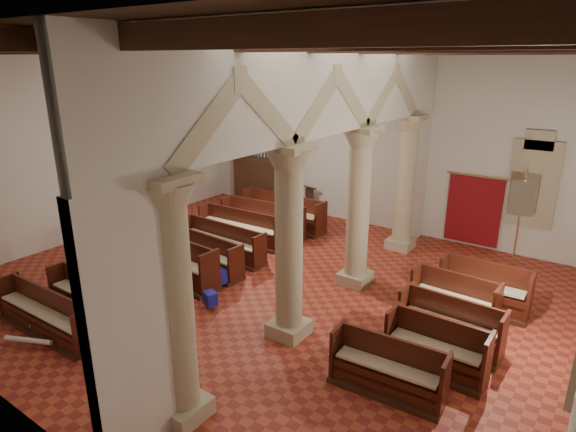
# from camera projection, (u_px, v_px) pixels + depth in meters

# --- Properties ---
(floor) EXTENTS (14.00, 14.00, 0.00)m
(floor) POSITION_uv_depth(u_px,v_px,m) (265.00, 286.00, 12.38)
(floor) COLOR #9A3921
(floor) RESTS_ON ground
(ceiling) EXTENTS (14.00, 14.00, 0.00)m
(ceiling) POSITION_uv_depth(u_px,v_px,m) (261.00, 38.00, 10.51)
(ceiling) COLOR #312010
(ceiling) RESTS_ON wall_back
(wall_back) EXTENTS (14.00, 0.02, 6.00)m
(wall_back) POSITION_uv_depth(u_px,v_px,m) (373.00, 139.00, 16.11)
(wall_back) COLOR beige
(wall_back) RESTS_ON floor
(wall_front) EXTENTS (14.00, 0.02, 6.00)m
(wall_front) POSITION_uv_depth(u_px,v_px,m) (2.00, 251.00, 6.79)
(wall_front) COLOR beige
(wall_front) RESTS_ON floor
(wall_left) EXTENTS (0.02, 12.00, 6.00)m
(wall_left) POSITION_uv_depth(u_px,v_px,m) (90.00, 144.00, 15.28)
(wall_left) COLOR beige
(wall_left) RESTS_ON floor
(ceiling_beams) EXTENTS (13.80, 11.80, 0.30)m
(ceiling_beams) POSITION_uv_depth(u_px,v_px,m) (261.00, 47.00, 10.57)
(ceiling_beams) COLOR #3B2112
(ceiling_beams) RESTS_ON wall_back
(arcade) EXTENTS (0.90, 11.90, 6.00)m
(arcade) POSITION_uv_depth(u_px,v_px,m) (329.00, 158.00, 10.29)
(arcade) COLOR tan
(arcade) RESTS_ON floor
(window_back) EXTENTS (1.00, 0.03, 2.20)m
(window_back) POSITION_uv_depth(u_px,v_px,m) (533.00, 184.00, 13.61)
(window_back) COLOR #306C5A
(window_back) RESTS_ON wall_back
(pipe_organ) EXTENTS (2.10, 0.85, 4.40)m
(pipe_organ) POSITION_uv_depth(u_px,v_px,m) (260.00, 172.00, 18.69)
(pipe_organ) COLOR #3B2112
(pipe_organ) RESTS_ON floor
(lectern) EXTENTS (0.56, 0.58, 1.24)m
(lectern) POSITION_uv_depth(u_px,v_px,m) (309.00, 203.00, 17.69)
(lectern) COLOR #342310
(lectern) RESTS_ON floor
(dossal_curtain) EXTENTS (1.80, 0.07, 2.17)m
(dossal_curtain) POSITION_uv_depth(u_px,v_px,m) (474.00, 210.00, 14.70)
(dossal_curtain) COLOR maroon
(dossal_curtain) RESTS_ON floor
(processional_banner) EXTENTS (0.62, 0.79, 2.72)m
(processional_banner) POSITION_uv_depth(u_px,v_px,m) (516.00, 240.00, 13.17)
(processional_banner) COLOR #3B2112
(processional_banner) RESTS_ON floor
(hymnal_box_a) EXTENTS (0.34, 0.32, 0.27)m
(hymnal_box_a) POSITION_uv_depth(u_px,v_px,m) (98.00, 352.00, 9.19)
(hymnal_box_a) COLOR #151691
(hymnal_box_a) RESTS_ON floor
(hymnal_box_b) EXTENTS (0.38, 0.35, 0.32)m
(hymnal_box_b) POSITION_uv_depth(u_px,v_px,m) (210.00, 298.00, 11.22)
(hymnal_box_b) COLOR navy
(hymnal_box_b) RESTS_ON floor
(hymnal_box_c) EXTENTS (0.42, 0.37, 0.36)m
(hymnal_box_c) POSITION_uv_depth(u_px,v_px,m) (219.00, 276.00, 12.31)
(hymnal_box_c) COLOR #161B98
(hymnal_box_c) RESTS_ON floor
(tube_heater_a) EXTENTS (0.98, 0.53, 0.10)m
(tube_heater_a) POSITION_uv_depth(u_px,v_px,m) (28.00, 340.00, 9.73)
(tube_heater_a) COLOR white
(tube_heater_a) RESTS_ON floor
(tube_heater_b) EXTENTS (0.96, 0.41, 0.10)m
(tube_heater_b) POSITION_uv_depth(u_px,v_px,m) (50.00, 329.00, 10.13)
(tube_heater_b) COLOR silver
(tube_heater_b) RESTS_ON floor
(nave_pew_0) EXTENTS (2.96, 0.69, 0.95)m
(nave_pew_0) POSITION_uv_depth(u_px,v_px,m) (46.00, 319.00, 10.22)
(nave_pew_0) COLOR #3B2112
(nave_pew_0) RESTS_ON floor
(nave_pew_1) EXTENTS (2.62, 0.67, 0.98)m
(nave_pew_1) POSITION_uv_depth(u_px,v_px,m) (92.00, 303.00, 10.85)
(nave_pew_1) COLOR #3B2112
(nave_pew_1) RESTS_ON floor
(nave_pew_2) EXTENTS (3.18, 0.80, 1.05)m
(nave_pew_2) POSITION_uv_depth(u_px,v_px,m) (125.00, 283.00, 11.80)
(nave_pew_2) COLOR #3B2112
(nave_pew_2) RESTS_ON floor
(nave_pew_3) EXTENTS (2.95, 0.91, 1.14)m
(nave_pew_3) POSITION_uv_depth(u_px,v_px,m) (173.00, 266.00, 12.65)
(nave_pew_3) COLOR #3B2112
(nave_pew_3) RESTS_ON floor
(nave_pew_4) EXTENTS (2.75, 0.84, 1.01)m
(nave_pew_4) POSITION_uv_depth(u_px,v_px,m) (202.00, 259.00, 13.25)
(nave_pew_4) COLOR #3B2112
(nave_pew_4) RESTS_ON floor
(nave_pew_5) EXTENTS (3.00, 0.74, 0.99)m
(nave_pew_5) POSITION_uv_depth(u_px,v_px,m) (222.00, 246.00, 14.17)
(nave_pew_5) COLOR #3B2112
(nave_pew_5) RESTS_ON floor
(nave_pew_6) EXTENTS (3.11, 0.78, 1.01)m
(nave_pew_6) POSITION_uv_depth(u_px,v_px,m) (241.00, 231.00, 15.34)
(nave_pew_6) COLOR #3B2112
(nave_pew_6) RESTS_ON floor
(nave_pew_7) EXTENTS (3.00, 0.94, 1.12)m
(nave_pew_7) POSITION_uv_depth(u_px,v_px,m) (262.00, 224.00, 15.87)
(nave_pew_7) COLOR #3B2112
(nave_pew_7) RESTS_ON floor
(nave_pew_8) EXTENTS (3.25, 0.90, 1.14)m
(nave_pew_8) POSITION_uv_depth(u_px,v_px,m) (283.00, 216.00, 16.65)
(nave_pew_8) COLOR #3B2112
(nave_pew_8) RESTS_ON floor
(aisle_pew_0) EXTENTS (2.04, 0.80, 1.00)m
(aisle_pew_0) POSITION_uv_depth(u_px,v_px,m) (387.00, 375.00, 8.38)
(aisle_pew_0) COLOR #3B2112
(aisle_pew_0) RESTS_ON floor
(aisle_pew_1) EXTENTS (1.86, 0.71, 1.04)m
(aisle_pew_1) POSITION_uv_depth(u_px,v_px,m) (435.00, 355.00, 8.92)
(aisle_pew_1) COLOR #3B2112
(aisle_pew_1) RESTS_ON floor
(aisle_pew_2) EXTENTS (2.08, 0.77, 1.04)m
(aisle_pew_2) POSITION_uv_depth(u_px,v_px,m) (449.00, 331.00, 9.71)
(aisle_pew_2) COLOR #3B2112
(aisle_pew_2) RESTS_ON floor
(aisle_pew_3) EXTENTS (1.89, 0.80, 1.08)m
(aisle_pew_3) POSITION_uv_depth(u_px,v_px,m) (453.00, 305.00, 10.69)
(aisle_pew_3) COLOR #3B2112
(aisle_pew_3) RESTS_ON floor
(aisle_pew_4) EXTENTS (2.00, 0.79, 1.15)m
(aisle_pew_4) POSITION_uv_depth(u_px,v_px,m) (484.00, 294.00, 11.16)
(aisle_pew_4) COLOR #3B2112
(aisle_pew_4) RESTS_ON floor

